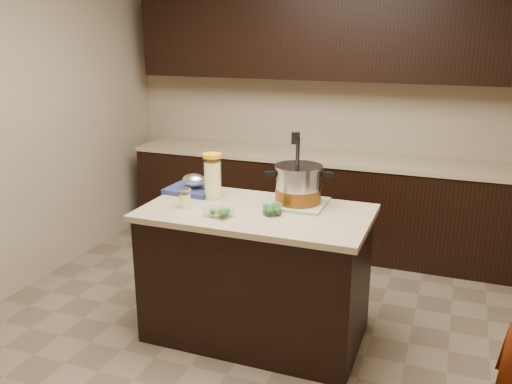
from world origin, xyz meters
TOP-DOWN VIEW (x-y plane):
  - ground_plane at (0.00, 0.00)m, footprint 4.00×4.00m
  - room_shell at (0.00, 0.00)m, footprint 4.04×4.04m
  - back_cabinets at (0.00, 1.74)m, footprint 3.60×0.63m
  - island at (0.00, 0.00)m, footprint 1.46×0.81m
  - dish_towel at (0.22, 0.19)m, footprint 0.36×0.36m
  - stock_pot at (0.22, 0.19)m, footprint 0.43×0.40m
  - lemonade_pitcher at (-0.37, 0.13)m, footprint 0.14×0.14m
  - mason_jar at (-0.45, -0.11)m, footprint 0.11×0.11m
  - broccoli_tub_left at (0.12, -0.02)m, footprint 0.16×0.16m
  - broccoli_tub_right at (0.13, -0.06)m, footprint 0.15×0.15m
  - broccoli_tub_rect at (-0.17, -0.20)m, footprint 0.18×0.15m
  - blue_tray at (-0.56, 0.21)m, footprint 0.35×0.28m

SIDE VIEW (x-z plane):
  - ground_plane at x=0.00m, z-range 0.00..0.00m
  - island at x=0.00m, z-range 0.00..0.90m
  - dish_towel at x=0.22m, z-range 0.90..0.92m
  - broccoli_tub_right at x=0.13m, z-range 0.90..0.95m
  - broccoli_tub_rect at x=-0.17m, z-range 0.90..0.95m
  - broccoli_tub_left at x=0.12m, z-range 0.90..0.96m
  - back_cabinets at x=0.00m, z-range -0.22..2.10m
  - blue_tray at x=-0.56m, z-range 0.88..1.01m
  - mason_jar at x=-0.45m, z-range 0.89..1.03m
  - stock_pot at x=0.22m, z-range 0.80..1.25m
  - lemonade_pitcher at x=-0.37m, z-range 0.89..1.20m
  - room_shell at x=0.00m, z-range 0.35..3.07m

